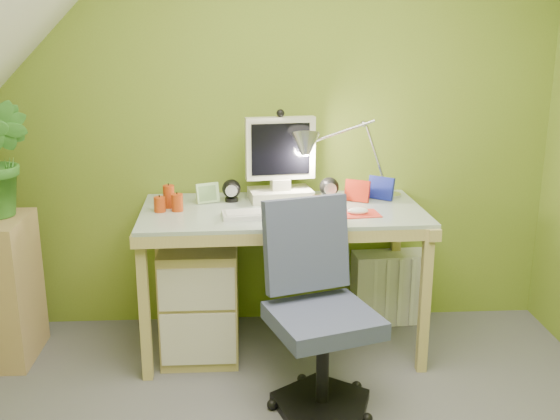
{
  "coord_description": "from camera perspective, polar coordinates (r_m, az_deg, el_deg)",
  "views": [
    {
      "loc": [
        -0.18,
        -2.11,
        1.72
      ],
      "look_at": [
        0.0,
        1.0,
        0.85
      ],
      "focal_mm": 42.0,
      "sensor_mm": 36.0,
      "label": 1
    }
  ],
  "objects": [
    {
      "name": "wall_back",
      "position": [
        3.75,
        -0.54,
        7.64
      ],
      "size": [
        3.2,
        0.01,
        2.4
      ],
      "primitive_type": "cube",
      "color": "olive",
      "rests_on": "floor"
    },
    {
      "name": "mousepad",
      "position": [
        3.38,
        6.79,
        -0.34
      ],
      "size": [
        0.23,
        0.18,
        0.01
      ],
      "primitive_type": "cube",
      "rotation": [
        0.0,
        0.0,
        0.11
      ],
      "color": "red",
      "rests_on": "desk"
    },
    {
      "name": "candle_cluster",
      "position": [
        3.48,
        -9.72,
        1.0
      ],
      "size": [
        0.18,
        0.16,
        0.12
      ],
      "primitive_type": null,
      "rotation": [
        0.0,
        0.0,
        0.16
      ],
      "color": "#B23A0F",
      "rests_on": "desk"
    },
    {
      "name": "task_chair",
      "position": [
        2.99,
        3.8,
        -9.37
      ],
      "size": [
        0.64,
        0.64,
        0.92
      ],
      "primitive_type": null,
      "rotation": [
        0.0,
        0.0,
        0.32
      ],
      "color": "#3D4464",
      "rests_on": "floor"
    },
    {
      "name": "photo_frame_green",
      "position": [
        3.59,
        -6.32,
        1.49
      ],
      "size": [
        0.12,
        0.07,
        0.11
      ],
      "primitive_type": "cube",
      "rotation": [
        0.0,
        0.0,
        0.4
      ],
      "color": "#B2DE98",
      "rests_on": "desk"
    },
    {
      "name": "radiator",
      "position": [
        4.0,
        9.47,
        -6.66
      ],
      "size": [
        0.45,
        0.21,
        0.43
      ],
      "primitive_type": "cube",
      "rotation": [
        0.0,
        0.0,
        0.07
      ],
      "color": "silver",
      "rests_on": "floor"
    },
    {
      "name": "monitor",
      "position": [
        3.59,
        0.03,
        4.52
      ],
      "size": [
        0.37,
        0.24,
        0.47
      ],
      "primitive_type": null,
      "rotation": [
        0.0,
        0.0,
        0.14
      ],
      "color": "beige",
      "rests_on": "desk"
    },
    {
      "name": "side_ledge",
      "position": [
        3.77,
        -22.9,
        -6.39
      ],
      "size": [
        0.29,
        0.44,
        0.77
      ],
      "primitive_type": "cube",
      "color": "tan",
      "rests_on": "floor"
    },
    {
      "name": "speaker_left",
      "position": [
        3.6,
        -4.25,
        1.71
      ],
      "size": [
        0.12,
        0.12,
        0.12
      ],
      "primitive_type": null,
      "rotation": [
        0.0,
        0.0,
        0.17
      ],
      "color": "black",
      "rests_on": "desk"
    },
    {
      "name": "amber_tumbler",
      "position": [
        3.4,
        3.31,
        0.52
      ],
      "size": [
        0.07,
        0.07,
        0.08
      ],
      "primitive_type": "cylinder",
      "rotation": [
        0.0,
        0.0,
        -0.06
      ],
      "color": "brown",
      "rests_on": "desk"
    },
    {
      "name": "photo_frame_blue",
      "position": [
        3.68,
        8.78,
        1.91
      ],
      "size": [
        0.13,
        0.11,
        0.13
      ],
      "primitive_type": "cube",
      "rotation": [
        0.0,
        0.0,
        -0.66
      ],
      "color": "navy",
      "rests_on": "desk"
    },
    {
      "name": "mouse",
      "position": [
        3.38,
        6.8,
        -0.08
      ],
      "size": [
        0.11,
        0.07,
        0.04
      ],
      "primitive_type": "ellipsoid",
      "rotation": [
        0.0,
        0.0,
        -0.03
      ],
      "color": "white",
      "rests_on": "mousepad"
    },
    {
      "name": "speaker_right",
      "position": [
        3.63,
        4.3,
        1.88
      ],
      "size": [
        0.11,
        0.11,
        0.13
      ],
      "primitive_type": null,
      "rotation": [
        0.0,
        0.0,
        -0.03
      ],
      "color": "black",
      "rests_on": "desk"
    },
    {
      "name": "photo_frame_red",
      "position": [
        3.62,
        6.74,
        1.68
      ],
      "size": [
        0.13,
        0.09,
        0.12
      ],
      "primitive_type": "cube",
      "rotation": [
        0.0,
        0.0,
        -0.52
      ],
      "color": "#AA2312",
      "rests_on": "desk"
    },
    {
      "name": "keyboard",
      "position": [
        3.33,
        -1.03,
        -0.32
      ],
      "size": [
        0.48,
        0.2,
        0.02
      ],
      "primitive_type": "cube",
      "rotation": [
        0.0,
        0.0,
        0.11
      ],
      "color": "silver",
      "rests_on": "desk"
    },
    {
      "name": "desk_lamp",
      "position": [
        3.63,
        7.18,
        5.92
      ],
      "size": [
        0.6,
        0.26,
        0.64
      ],
      "primitive_type": null,
      "rotation": [
        0.0,
        0.0,
        -0.01
      ],
      "color": "silver",
      "rests_on": "desk"
    },
    {
      "name": "desk",
      "position": [
        3.6,
        0.19,
        -5.96
      ],
      "size": [
        1.51,
        0.79,
        0.79
      ],
      "primitive_type": null,
      "rotation": [
        0.0,
        0.0,
        0.03
      ],
      "color": "tan",
      "rests_on": "floor"
    }
  ]
}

